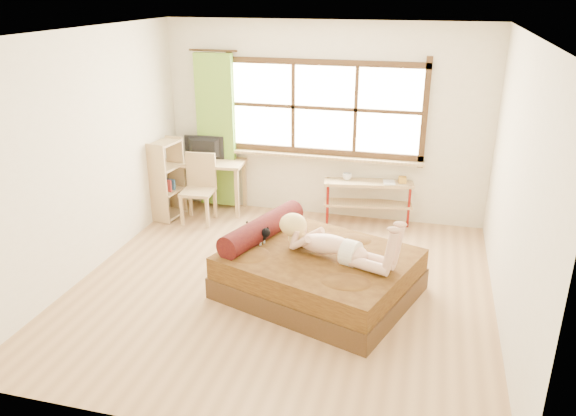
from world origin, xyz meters
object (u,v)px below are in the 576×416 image
(kitten, at_px, (257,233))
(bookshelf, at_px, (168,179))
(chair, at_px, (199,184))
(bed, at_px, (315,271))
(pipe_shelf, at_px, (369,193))
(desk, at_px, (203,167))
(woman, at_px, (333,233))

(kitten, relative_size, bookshelf, 0.25)
(kitten, relative_size, chair, 0.30)
(bed, relative_size, bookshelf, 2.02)
(chair, height_order, pipe_shelf, chair)
(bed, relative_size, chair, 2.39)
(bookshelf, bearing_deg, bed, -24.82)
(bed, distance_m, desk, 2.89)
(bed, xyz_separation_m, bookshelf, (-2.45, 1.55, 0.32))
(desk, height_order, chair, chair)
(woman, xyz_separation_m, pipe_shelf, (0.12, 2.14, -0.31))
(woman, bearing_deg, chair, 161.90)
(desk, distance_m, chair, 0.40)
(woman, bearing_deg, desk, 157.51)
(woman, height_order, pipe_shelf, woman)
(woman, relative_size, pipe_shelf, 1.07)
(pipe_shelf, bearing_deg, desk, 173.51)
(pipe_shelf, bearing_deg, woman, -102.64)
(pipe_shelf, bearing_deg, chair, -177.54)
(kitten, bearing_deg, chair, 150.21)
(kitten, relative_size, pipe_shelf, 0.23)
(woman, distance_m, pipe_shelf, 2.17)
(kitten, xyz_separation_m, desk, (-1.41, 1.87, 0.07))
(desk, bearing_deg, bed, -47.79)
(desk, relative_size, bookshelf, 1.12)
(kitten, height_order, desk, desk)
(kitten, distance_m, desk, 2.34)
(bed, height_order, kitten, bed)
(kitten, distance_m, chair, 2.00)
(bed, distance_m, pipe_shelf, 2.11)
(kitten, distance_m, pipe_shelf, 2.23)
(kitten, bearing_deg, woman, 9.25)
(kitten, distance_m, bookshelf, 2.30)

